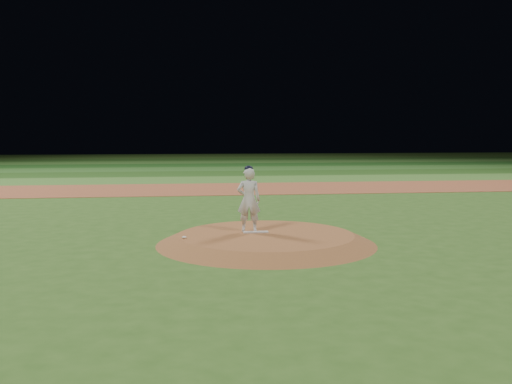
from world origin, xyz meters
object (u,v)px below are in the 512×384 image
Objects in this scene: pitchers_mound at (266,239)px; pitcher_on_mound at (249,199)px; rosin_bag at (184,237)px; pitching_rubber at (256,232)px.

pitcher_on_mound reaches higher than pitchers_mound.
rosin_bag is (-2.04, -0.37, 0.16)m from pitchers_mound.
rosin_bag reaches higher than pitchers_mound.
pitchers_mound is 3.24× the size of pitcher_on_mound.
rosin_bag is at bearing -169.63° from pitchers_mound.
pitching_rubber is at bearing -45.39° from pitcher_on_mound.
rosin_bag is at bearing -162.48° from pitching_rubber.
rosin_bag reaches higher than pitching_rubber.
pitcher_on_mound is (-0.16, 0.16, 0.82)m from pitching_rubber.
pitching_rubber is (-0.24, 0.21, 0.14)m from pitchers_mound.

